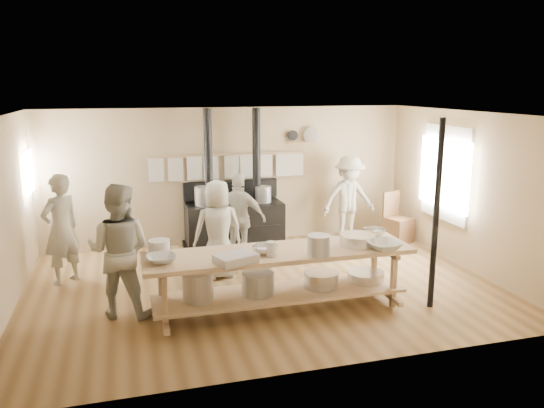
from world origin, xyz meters
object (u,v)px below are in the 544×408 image
stove (234,220)px  chair (397,227)px  cook_right (240,218)px  cook_far_left (61,229)px  cook_center (218,230)px  cook_left (119,251)px  cook_by_window (349,199)px  roasting_pan (236,259)px  prep_table (279,274)px

stove → chair: (3.15, -0.52, -0.23)m
stove → cook_right: bearing=-94.8°
cook_far_left → cook_center: 2.38m
cook_far_left → chair: 6.12m
cook_far_left → cook_left: bearing=79.4°
stove → cook_left: 3.31m
cook_center → cook_right: bearing=-128.8°
cook_far_left → stove: bearing=159.8°
cook_far_left → cook_by_window: cook_far_left is taller
stove → cook_far_left: (-2.91, -1.13, 0.34)m
roasting_pan → cook_center: bearing=87.1°
roasting_pan → cook_left: bearing=151.0°
stove → cook_by_window: size_ratio=1.55×
cook_by_window → cook_far_left: bearing=-169.7°
stove → cook_far_left: bearing=-158.8°
chair → prep_table: bearing=-162.5°
stove → prep_table: stove is taller
stove → prep_table: bearing=-90.0°
cook_left → roasting_pan: (1.39, -0.77, 0.01)m
cook_far_left → prep_table: bearing=105.6°
cook_left → cook_by_window: bearing=-130.1°
stove → chair: stove is taller
cook_far_left → cook_center: size_ratio=1.09×
cook_by_window → chair: 1.11m
cook_right → cook_by_window: cook_by_window is taller
stove → roasting_pan: size_ratio=5.25×
cook_center → chair: size_ratio=1.62×
cook_far_left → cook_left: cook_left is taller
cook_far_left → chair: (6.06, 0.61, -0.57)m
cook_left → roasting_pan: size_ratio=3.60×
prep_table → cook_far_left: cook_far_left is taller
cook_far_left → cook_right: bearing=143.5°
cook_center → cook_by_window: (2.82, 1.37, 0.05)m
prep_table → chair: chair is taller
cook_center → cook_right: size_ratio=1.01×
cook_center → cook_by_window: cook_by_window is taller
cook_by_window → roasting_pan: cook_by_window is taller
prep_table → cook_center: bearing=110.9°
cook_far_left → cook_left: 1.69m
stove → cook_far_left: size_ratio=1.52×
prep_table → cook_center: size_ratio=2.28×
prep_table → chair: 4.03m
cook_left → chair: bearing=-137.8°
cook_left → cook_right: 2.60m
cook_far_left → chair: cook_far_left is taller
prep_table → cook_right: cook_right is taller
stove → cook_right: size_ratio=1.67×
cook_far_left → cook_right: (2.84, 0.24, -0.08)m
stove → cook_left: bearing=-128.5°
cook_left → cook_by_window: (4.31, 2.41, -0.05)m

